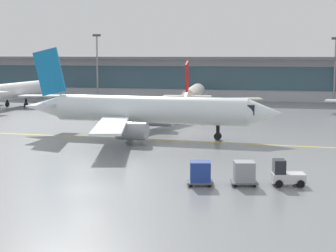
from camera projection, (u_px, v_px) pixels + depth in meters
The scene contains 11 objects.
ground_plane at pixel (88, 190), 41.70m from camera, with size 400.00×400.00×0.00m, color gray.
taxiway_centreline_stripe at pixel (147, 140), 65.53m from camera, with size 110.00×0.36×0.01m, color yellow.
terminal_concourse at pixel (218, 77), 121.55m from camera, with size 225.15×11.00×9.60m.
gate_airplane_1 at pixel (20, 91), 106.02m from camera, with size 28.58×30.80×10.20m.
gate_airplane_2 at pixel (193, 94), 100.70m from camera, with size 25.63×27.62×9.15m.
taxiing_regional_jet at pixel (147, 110), 67.12m from camera, with size 33.80×31.41×11.20m.
baggage_tug at pixel (285, 174), 42.87m from camera, with size 2.83×2.04×2.10m.
cargo_dolly_lead at pixel (244, 172), 42.89m from camera, with size 2.38×1.98×1.94m.
cargo_dolly_trailing at pixel (200, 172), 42.93m from camera, with size 2.38×1.98×1.94m.
apron_light_mast_1 at pixel (97, 64), 119.03m from camera, with size 1.80×0.36×14.49m.
apron_light_mast_2 at pixel (335, 67), 109.92m from camera, with size 1.80×0.36×13.59m.
Camera 1 is at (14.60, -38.43, 10.57)m, focal length 57.52 mm.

